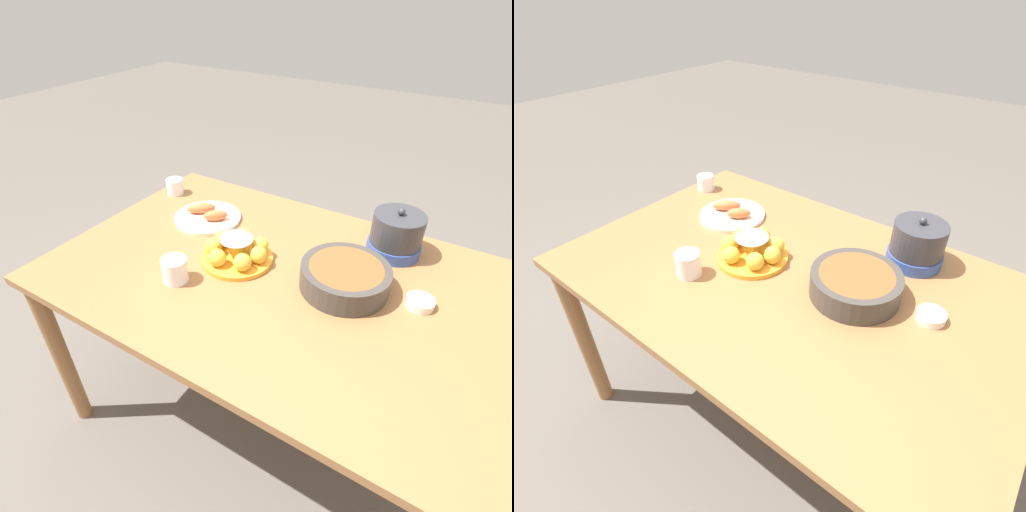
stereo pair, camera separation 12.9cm
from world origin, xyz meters
The scene contains 9 objects.
ground_plane centered at (0.00, 0.00, 0.00)m, with size 12.00×12.00×0.00m, color #5B544C.
dining_table centered at (0.00, 0.00, 0.67)m, with size 1.46×0.95×0.76m.
cake_plate centered at (-0.15, -0.01, 0.80)m, with size 0.24×0.24×0.09m.
serving_bowl centered at (0.21, 0.04, 0.80)m, with size 0.27×0.27×0.08m.
sauce_bowl centered at (0.43, 0.08, 0.78)m, with size 0.08×0.08×0.03m.
seafood_platter centered at (-0.39, 0.16, 0.78)m, with size 0.26×0.26×0.05m.
cup_near centered at (-0.25, -0.20, 0.80)m, with size 0.08×0.08×0.08m.
cup_far centered at (-0.65, 0.27, 0.79)m, with size 0.07×0.07×0.07m.
warming_pot centered at (0.29, 0.31, 0.83)m, with size 0.18×0.18×0.17m.
Camera 2 is at (0.58, -0.83, 1.55)m, focal length 28.00 mm.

